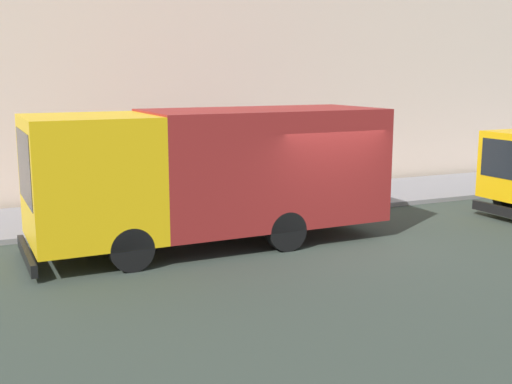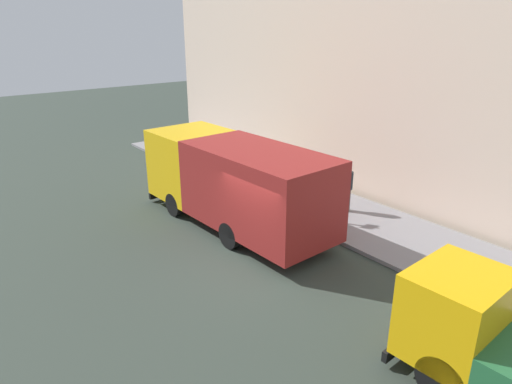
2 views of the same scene
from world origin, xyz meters
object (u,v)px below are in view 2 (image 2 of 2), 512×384
object	(u,v)px
pedestrian_walking	(287,166)
pedestrian_third	(347,187)
traffic_cone_orange	(236,180)
large_utility_truck	(234,180)
pedestrian_standing	(295,181)
street_sign_post	(298,176)

from	to	relation	value
pedestrian_walking	pedestrian_third	size ratio (longest dim) A/B	0.95
pedestrian_walking	traffic_cone_orange	distance (m)	2.26
large_utility_truck	pedestrian_standing	xyz separation A→B (m)	(2.87, 0.05, -0.66)
pedestrian_standing	street_sign_post	distance (m)	1.50
large_utility_truck	pedestrian_walking	bearing A→B (deg)	21.68
large_utility_truck	street_sign_post	world-z (taller)	large_utility_truck
pedestrian_walking	street_sign_post	bearing A→B (deg)	106.63
pedestrian_walking	pedestrian_standing	bearing A→B (deg)	109.14
pedestrian_third	street_sign_post	world-z (taller)	street_sign_post
large_utility_truck	street_sign_post	xyz separation A→B (m)	(2.00, -1.00, -0.03)
pedestrian_standing	large_utility_truck	bearing A→B (deg)	108.67
pedestrian_walking	traffic_cone_orange	world-z (taller)	pedestrian_walking
pedestrian_standing	pedestrian_third	bearing A→B (deg)	-134.77
traffic_cone_orange	street_sign_post	bearing A→B (deg)	-91.94
pedestrian_walking	pedestrian_third	world-z (taller)	pedestrian_third
pedestrian_standing	pedestrian_third	xyz separation A→B (m)	(0.93, -1.77, 0.04)
pedestrian_standing	street_sign_post	xyz separation A→B (m)	(-0.87, -1.05, 0.63)
street_sign_post	large_utility_truck	bearing A→B (deg)	153.57
large_utility_truck	pedestrian_third	xyz separation A→B (m)	(3.80, -1.72, -0.62)
pedestrian_third	street_sign_post	xyz separation A→B (m)	(-1.79, 0.72, 0.60)
traffic_cone_orange	pedestrian_standing	bearing A→B (deg)	-75.53
pedestrian_third	street_sign_post	distance (m)	2.02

